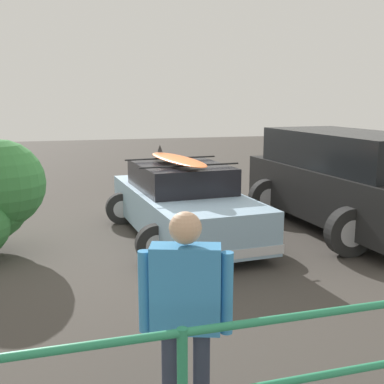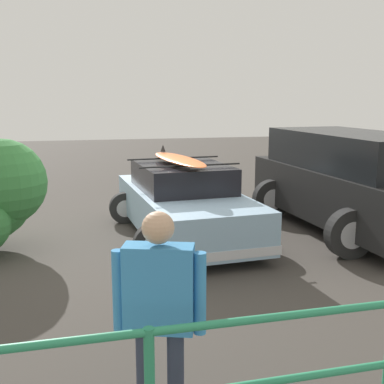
% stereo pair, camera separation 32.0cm
% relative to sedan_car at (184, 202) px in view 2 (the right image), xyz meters
% --- Properties ---
extents(ground_plane, '(44.00, 44.00, 0.02)m').
position_rel_sedan_car_xyz_m(ground_plane, '(0.61, 0.35, -0.65)').
color(ground_plane, '#423D38').
rests_on(ground_plane, ground).
extents(sedan_car, '(2.59, 4.33, 1.62)m').
position_rel_sedan_car_xyz_m(sedan_car, '(0.00, 0.00, 0.00)').
color(sedan_car, '#8CADC6').
rests_on(sedan_car, ground).
extents(suv_car, '(2.84, 4.97, 1.89)m').
position_rel_sedan_car_xyz_m(suv_car, '(-3.16, 0.36, 0.34)').
color(suv_car, black).
rests_on(suv_car, ground).
extents(person_bystander, '(0.65, 0.34, 1.75)m').
position_rel_sedan_car_xyz_m(person_bystander, '(1.32, 5.22, 0.41)').
color(person_bystander, '#33384C').
rests_on(person_bystander, ground).
extents(railing_fence, '(7.11, 0.17, 1.11)m').
position_rel_sedan_car_xyz_m(railing_fence, '(1.46, 5.67, 0.09)').
color(railing_fence, '#2D9366').
rests_on(railing_fence, ground).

